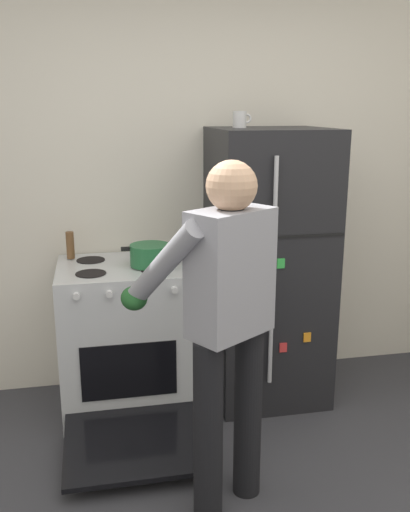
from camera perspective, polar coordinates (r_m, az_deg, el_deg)
kitchen_wall_back at (r=3.65m, az=-1.17°, el=7.88°), size 6.00×0.10×2.70m
refrigerator at (r=3.48m, az=6.40°, el=-1.10°), size 0.68×0.72×1.68m
stove_range at (r=3.45m, az=-8.14°, el=-8.40°), size 0.76×1.22×0.91m
person_cook at (r=2.41m, az=1.91°, el=-5.51°), size 0.67×0.72×1.60m
red_pot at (r=3.25m, az=-5.63°, el=0.11°), size 0.33×0.23×0.12m
coffee_mug at (r=3.34m, az=3.60°, el=13.78°), size 0.11×0.08×0.10m
pepper_mill at (r=3.48m, az=-13.62°, el=1.08°), size 0.05×0.05×0.16m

